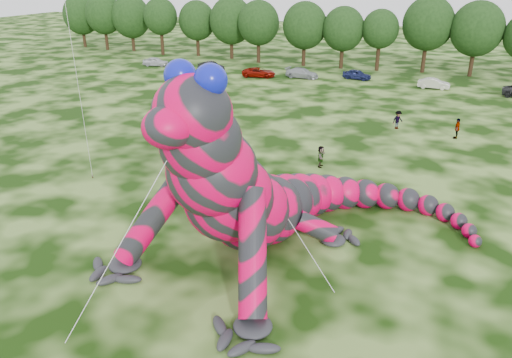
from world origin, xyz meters
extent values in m
plane|color=#16330A|center=(0.00, 0.00, 0.00)|extent=(240.00, 240.00, 0.00)
cylinder|color=silver|center=(-9.13, 7.02, 7.56)|extent=(0.02, 0.02, 15.48)
cylinder|color=#382314|center=(-10.17, 8.31, 0.12)|extent=(0.08, 0.08, 0.24)
imported|color=silver|center=(-30.90, 47.62, 0.66)|extent=(4.12, 2.25, 1.33)
imported|color=black|center=(-21.26, 47.55, 0.67)|extent=(4.25, 2.20, 1.33)
imported|color=#7C0C04|center=(-13.06, 46.17, 0.64)|extent=(4.91, 2.94, 1.28)
imported|color=#9DA1A6|center=(-7.37, 47.91, 0.66)|extent=(4.69, 2.19, 1.33)
imported|color=navy|center=(-0.24, 49.99, 0.65)|extent=(4.03, 2.16, 1.30)
imported|color=beige|center=(9.84, 48.16, 0.64)|extent=(3.87, 1.35, 1.28)
imported|color=gray|center=(-6.66, 22.04, 0.93)|extent=(0.77, 0.95, 1.86)
imported|color=gray|center=(-19.53, 36.25, 0.81)|extent=(0.94, 0.81, 1.63)
imported|color=gray|center=(13.50, 28.27, 0.92)|extent=(0.48, 1.09, 1.83)
imported|color=gray|center=(-11.89, 22.19, 0.92)|extent=(0.76, 0.80, 1.85)
imported|color=gray|center=(4.35, 16.93, 0.83)|extent=(0.69, 1.59, 1.66)
imported|color=gray|center=(8.25, 29.12, 0.87)|extent=(1.22, 1.28, 1.74)
camera|label=1|loc=(13.75, -17.57, 14.05)|focal=35.00mm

